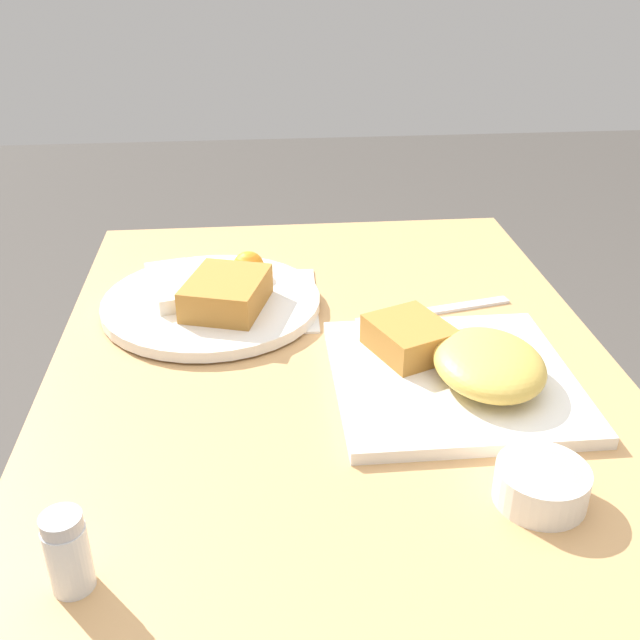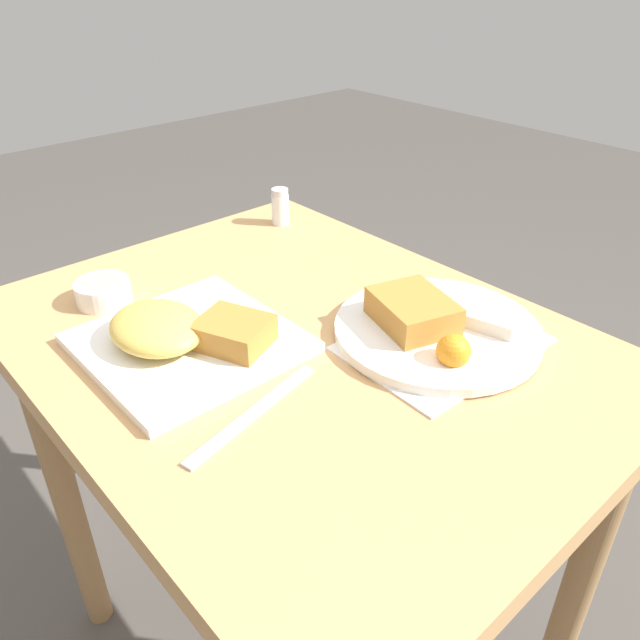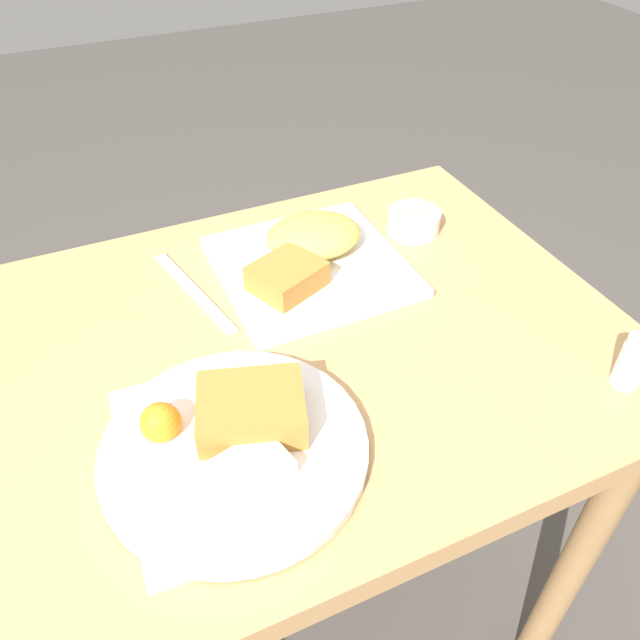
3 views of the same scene
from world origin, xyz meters
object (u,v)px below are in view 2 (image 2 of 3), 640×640
at_px(plate_oval_far, 435,325).
at_px(sauce_ramekin, 103,291).
at_px(plate_square_near, 183,336).
at_px(salt_shaker, 280,209).
at_px(butter_knife, 253,413).

relative_size(plate_oval_far, sauce_ramekin, 3.48).
distance_m(plate_square_near, salt_shaker, 0.44).
distance_m(sauce_ramekin, salt_shaker, 0.39).
relative_size(sauce_ramekin, butter_knife, 0.38).
relative_size(plate_square_near, salt_shaker, 3.72).
bearing_deg(plate_oval_far, sauce_ramekin, -143.10).
relative_size(plate_oval_far, salt_shaker, 4.07).
height_order(plate_square_near, sauce_ramekin, plate_square_near).
relative_size(sauce_ramekin, salt_shaker, 1.17).
bearing_deg(salt_shaker, butter_knife, -41.97).
xyz_separation_m(plate_square_near, plate_oval_far, (0.20, 0.27, -0.00)).
bearing_deg(plate_square_near, plate_oval_far, 53.30).
distance_m(plate_square_near, plate_oval_far, 0.34).
bearing_deg(plate_square_near, sauce_ramekin, -173.26).
distance_m(plate_oval_far, salt_shaker, 0.46).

